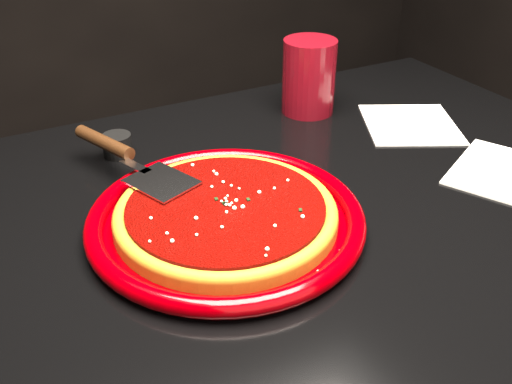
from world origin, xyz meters
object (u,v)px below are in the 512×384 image
at_px(ramekin, 117,145).
at_px(cup, 309,77).
at_px(plate, 226,218).
at_px(pizza_server, 131,158).

bearing_deg(ramekin, cup, 1.08).
relative_size(plate, cup, 2.69).
height_order(plate, ramekin, ramekin).
bearing_deg(pizza_server, plate, -86.99).
distance_m(cup, ramekin, 0.37).
relative_size(cup, ramekin, 2.89).
distance_m(plate, cup, 0.40).
height_order(pizza_server, cup, cup).
bearing_deg(plate, cup, 42.30).
distance_m(plate, ramekin, 0.27).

